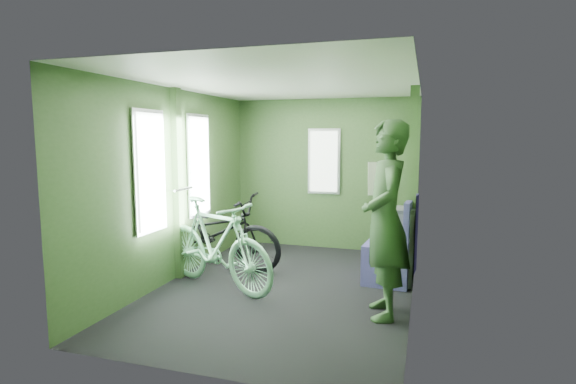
% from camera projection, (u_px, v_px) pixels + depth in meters
% --- Properties ---
extents(room, '(4.00, 4.02, 2.31)m').
position_uv_depth(room, '(283.00, 163.00, 5.03)').
color(room, black).
rests_on(room, ground).
extents(bicycle_black, '(1.91, 0.87, 1.05)m').
position_uv_depth(bicycle_black, '(215.00, 268.00, 5.92)').
color(bicycle_black, black).
rests_on(bicycle_black, ground).
extents(bicycle_mint, '(1.82, 1.20, 1.08)m').
position_uv_depth(bicycle_mint, '(217.00, 288.00, 5.14)').
color(bicycle_mint, '#90E1B0').
rests_on(bicycle_mint, ground).
extents(passenger, '(0.60, 0.78, 1.89)m').
position_uv_depth(passenger, '(385.00, 220.00, 4.26)').
color(passenger, '#32522C').
rests_on(passenger, ground).
extents(waste_box, '(0.27, 0.37, 0.90)m').
position_uv_depth(waste_box, '(402.00, 246.00, 5.27)').
color(waste_box, slate).
rests_on(waste_box, ground).
extents(bench_seat, '(0.61, 0.99, 1.00)m').
position_uv_depth(bench_seat, '(393.00, 254.00, 5.50)').
color(bench_seat, navy).
rests_on(bench_seat, ground).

